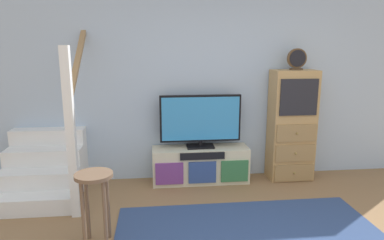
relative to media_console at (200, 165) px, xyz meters
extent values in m
cube|color=#A8BCD1|center=(0.30, 0.27, 1.11)|extent=(6.40, 0.12, 2.70)
cube|color=beige|center=(0.00, 0.01, 0.00)|extent=(1.27, 0.36, 0.47)
cube|color=#70387F|center=(-0.42, -0.18, -0.04)|extent=(0.36, 0.02, 0.28)
cube|color=#2D4784|center=(0.00, -0.18, -0.04)|extent=(0.36, 0.02, 0.28)
cube|color=#337042|center=(0.42, -0.18, -0.04)|extent=(0.36, 0.02, 0.28)
cube|color=black|center=(0.00, -0.18, 0.18)|extent=(0.57, 0.02, 0.09)
cube|color=black|center=(0.00, 0.03, 0.25)|extent=(0.36, 0.22, 0.02)
cylinder|color=black|center=(0.00, 0.03, 0.29)|extent=(0.05, 0.05, 0.06)
cube|color=black|center=(0.00, 0.03, 0.63)|extent=(1.06, 0.05, 0.62)
cube|color=#338CCC|center=(0.00, 0.00, 0.63)|extent=(1.01, 0.01, 0.57)
cube|color=tan|center=(1.24, 0.02, 0.51)|extent=(0.58, 0.34, 1.49)
cube|color=#9C7949|center=(1.24, -0.16, -0.10)|extent=(0.53, 0.02, 0.23)
sphere|color=olive|center=(1.24, -0.18, -0.10)|extent=(0.03, 0.03, 0.03)
cube|color=#9C7949|center=(1.24, -0.16, 0.17)|extent=(0.53, 0.02, 0.23)
sphere|color=olive|center=(1.24, -0.18, 0.17)|extent=(0.03, 0.03, 0.03)
cube|color=#9C7949|center=(1.24, -0.16, 0.44)|extent=(0.53, 0.02, 0.23)
sphere|color=olive|center=(1.24, -0.18, 0.44)|extent=(0.03, 0.03, 0.03)
cube|color=#232328|center=(1.24, -0.16, 0.91)|extent=(0.49, 0.02, 0.47)
cube|color=#4C3823|center=(1.25, 0.00, 1.26)|extent=(0.15, 0.08, 0.02)
cylinder|color=brown|center=(1.25, 0.00, 1.40)|extent=(0.25, 0.04, 0.25)
cylinder|color=black|center=(1.25, -0.03, 1.40)|extent=(0.21, 0.01, 0.21)
cube|color=white|center=(-1.95, -0.66, -0.14)|extent=(0.90, 0.26, 0.19)
cube|color=white|center=(-1.95, -0.40, -0.05)|extent=(0.90, 0.26, 0.38)
cube|color=white|center=(-1.95, -0.14, 0.05)|extent=(0.90, 0.26, 0.57)
cube|color=white|center=(-1.95, 0.12, 0.14)|extent=(0.90, 0.26, 0.76)
cube|color=white|center=(-1.95, 0.38, 0.24)|extent=(0.90, 0.26, 0.95)
cube|color=white|center=(-1.45, -0.79, 0.66)|extent=(0.09, 0.09, 1.80)
cube|color=#9E7547|center=(-1.45, -0.14, 1.46)|extent=(0.06, 1.33, 0.99)
cylinder|color=brown|center=(-1.23, -1.45, 0.09)|extent=(0.04, 0.04, 0.65)
cylinder|color=brown|center=(-1.05, -1.45, 0.09)|extent=(0.04, 0.04, 0.65)
cylinder|color=brown|center=(-1.23, -1.26, 0.09)|extent=(0.04, 0.04, 0.65)
cylinder|color=brown|center=(-1.05, -1.26, 0.09)|extent=(0.04, 0.04, 0.65)
cylinder|color=brown|center=(-1.14, -1.36, 0.43)|extent=(0.34, 0.34, 0.03)
camera|label=1|loc=(-0.58, -4.29, 1.55)|focal=31.90mm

